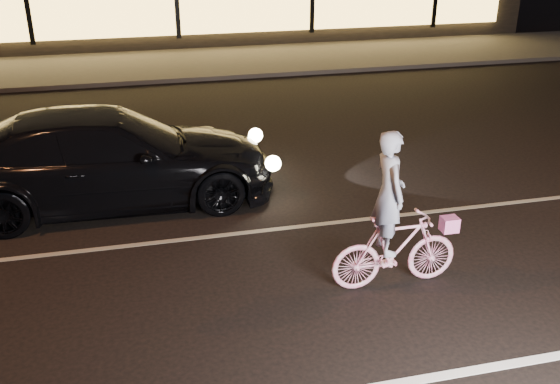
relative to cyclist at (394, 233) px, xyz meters
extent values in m
plane|color=black|center=(-1.30, -0.22, -0.73)|extent=(90.00, 90.00, 0.00)
cube|color=gray|center=(-1.30, 1.78, -0.72)|extent=(60.00, 0.10, 0.01)
cube|color=#383533|center=(-1.30, 12.78, -0.67)|extent=(30.00, 4.00, 0.12)
cube|color=#EEB853|center=(-1.30, 14.68, 0.87)|extent=(23.00, 0.15, 2.00)
cube|color=black|center=(-5.80, 14.60, 0.87)|extent=(0.15, 0.08, 2.20)
cube|color=black|center=(-1.30, 14.60, 0.87)|extent=(0.15, 0.08, 2.20)
imported|color=#E13371|center=(0.04, 0.00, -0.24)|extent=(1.63, 0.46, 0.98)
imported|color=white|center=(-0.10, 0.00, 0.55)|extent=(0.37, 0.56, 1.54)
cube|color=#ED46A7|center=(0.74, 0.00, 0.04)|extent=(0.20, 0.17, 0.19)
imported|color=black|center=(-3.39, 3.36, 0.03)|extent=(5.20, 2.12, 1.51)
sphere|color=#FFF2BF|center=(-0.89, 4.05, -0.04)|extent=(0.25, 0.25, 0.25)
sphere|color=#FFF2BF|center=(-0.89, 2.67, -0.04)|extent=(0.25, 0.25, 0.25)
camera|label=1|loc=(-2.91, -6.18, 3.58)|focal=40.00mm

